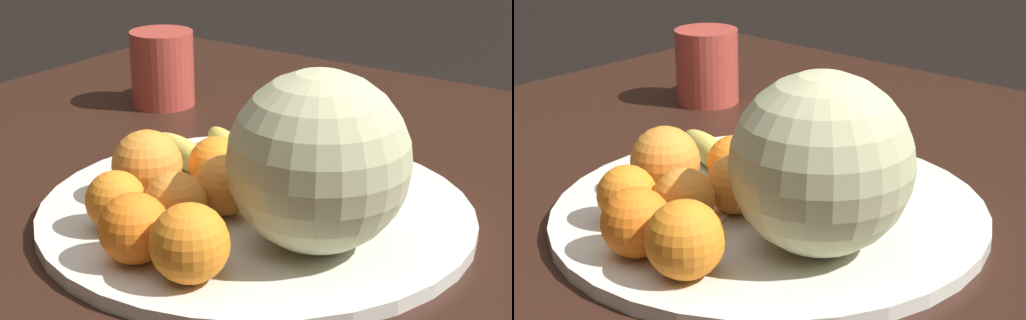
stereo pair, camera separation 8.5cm
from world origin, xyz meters
TOP-DOWN VIEW (x-y plane):
  - kitchen_table at (0.00, 0.00)m, footprint 1.41×1.17m
  - fruit_bowl at (0.08, 0.02)m, footprint 0.44×0.44m
  - melon at (-0.02, 0.06)m, footprint 0.17×0.17m
  - banana_bunch at (0.15, -0.08)m, footprint 0.23×0.23m
  - orange_front_left at (0.18, 0.07)m, footprint 0.07×0.07m
  - orange_front_right at (0.09, 0.05)m, footprint 0.06×0.06m
  - orange_mid_center at (0.16, 0.14)m, footprint 0.06×0.06m
  - orange_back_left at (0.10, 0.18)m, footprint 0.06×0.06m
  - orange_back_right at (0.11, 0.11)m, footprint 0.06×0.06m
  - orange_top_small at (0.14, 0.01)m, footprint 0.06×0.06m
  - orange_side_extra at (0.03, 0.17)m, footprint 0.07×0.07m
  - produce_tag at (0.13, 0.09)m, footprint 0.09×0.07m
  - ceramic_mug at (0.42, -0.23)m, footprint 0.09×0.13m

SIDE VIEW (x-z plane):
  - kitchen_table at x=0.00m, z-range 0.28..0.99m
  - fruit_bowl at x=0.08m, z-range 0.71..0.73m
  - produce_tag at x=0.13m, z-range 0.73..0.73m
  - banana_bunch at x=0.15m, z-range 0.73..0.76m
  - orange_mid_center at x=0.16m, z-range 0.73..0.78m
  - orange_top_small at x=0.14m, z-range 0.73..0.79m
  - orange_back_right at x=0.11m, z-range 0.73..0.79m
  - orange_front_right at x=0.09m, z-range 0.73..0.79m
  - orange_back_left at x=0.10m, z-range 0.73..0.79m
  - orange_side_extra at x=0.03m, z-range 0.73..0.80m
  - orange_front_left at x=0.18m, z-range 0.73..0.80m
  - ceramic_mug at x=0.42m, z-range 0.71..0.82m
  - melon at x=-0.02m, z-range 0.73..0.89m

